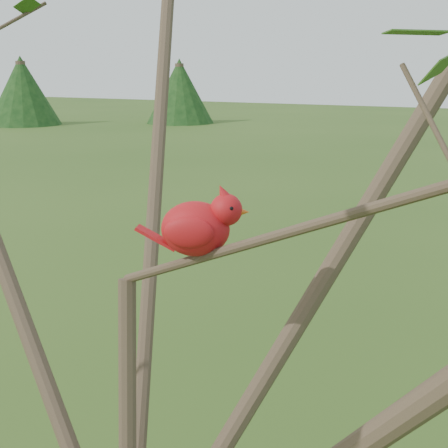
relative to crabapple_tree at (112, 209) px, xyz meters
The scene contains 2 objects.
crabapple_tree is the anchor object (origin of this frame).
cardinal 0.15m from the crabapple_tree, 49.57° to the left, with size 0.19×0.13×0.14m.
Camera 1 is at (0.68, -0.80, 2.34)m, focal length 50.00 mm.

